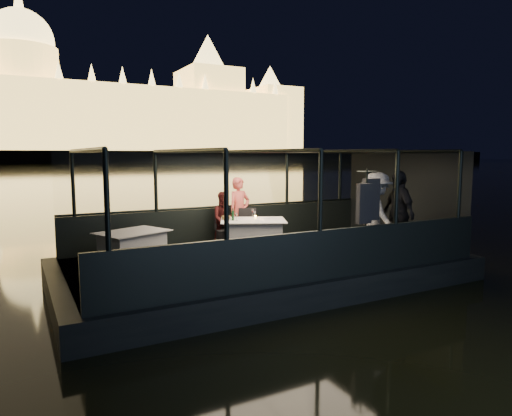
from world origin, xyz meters
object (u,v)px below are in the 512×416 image
dining_table_aft (133,247)px  person_woman_coral (239,215)px  passenger_stripe (376,217)px  chair_port_right (251,229)px  coat_stand (366,224)px  passenger_dark (398,217)px  chair_port_left (225,229)px  person_man_maroon (225,216)px  wine_bottle (233,214)px  dining_table_central (253,236)px

dining_table_aft → person_woman_coral: person_woman_coral is taller
passenger_stripe → dining_table_aft: bearing=86.5°
dining_table_aft → chair_port_right: size_ratio=1.43×
coat_stand → person_woman_coral: size_ratio=1.17×
coat_stand → passenger_dark: size_ratio=1.04×
chair_port_left → person_man_maroon: size_ratio=0.62×
chair_port_left → wine_bottle: 0.94m
dining_table_aft → chair_port_right: (2.96, 0.53, 0.06)m
dining_table_central → passenger_stripe: passenger_stripe is taller
chair_port_left → wine_bottle: size_ratio=3.03×
chair_port_left → passenger_stripe: bearing=-30.8°
person_woman_coral → passenger_stripe: size_ratio=0.90×
passenger_stripe → coat_stand: bearing=142.5°
dining_table_aft → passenger_stripe: (5.03, -1.53, 0.47)m
dining_table_aft → chair_port_right: bearing=10.2°
chair_port_left → wine_bottle: (-0.16, -0.80, 0.47)m
coat_stand → passenger_dark: 1.59m
passenger_dark → person_woman_coral: bearing=-123.6°
chair_port_left → person_man_maroon: (0.02, 0.07, 0.30)m
dining_table_central → wine_bottle: bearing=164.7°
chair_port_right → person_man_maroon: bearing=169.9°
dining_table_central → dining_table_aft: bearing=177.8°
passenger_dark → chair_port_right: bearing=-120.2°
person_woman_coral → person_man_maroon: person_woman_coral is taller
chair_port_right → person_man_maroon: (-0.54, 0.36, 0.30)m
chair_port_right → passenger_stripe: passenger_stripe is taller
dining_table_aft → coat_stand: 4.65m
wine_bottle → passenger_stripe: bearing=-28.9°
coat_stand → person_woman_coral: 3.54m
dining_table_central → wine_bottle: wine_bottle is taller
person_man_maroon → chair_port_left: bearing=-93.4°
dining_table_central → person_man_maroon: person_man_maroon is taller
wine_bottle → person_woman_coral: bearing=56.6°
chair_port_right → person_woman_coral: person_woman_coral is taller
dining_table_central → coat_stand: bearing=-61.5°
dining_table_central → chair_port_left: chair_port_left is taller
person_woman_coral → passenger_stripe: passenger_stripe is taller
dining_table_aft → passenger_dark: 5.71m
dining_table_aft → dining_table_central: bearing=-2.2°
chair_port_right → person_woman_coral: size_ratio=0.55×
chair_port_right → dining_table_central: bearing=-90.2°
chair_port_left → dining_table_central: bearing=-62.2°
coat_stand → passenger_stripe: 1.41m
dining_table_aft → passenger_stripe: 5.28m
dining_table_central → coat_stand: (1.26, -2.31, 0.51)m
wine_bottle → dining_table_aft: bearing=-179.6°
person_woman_coral → passenger_dark: bearing=-59.4°
dining_table_aft → passenger_dark: size_ratio=0.70×
person_woman_coral → person_man_maroon: (-0.43, -0.05, 0.00)m
chair_port_right → person_man_maroon: 0.72m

